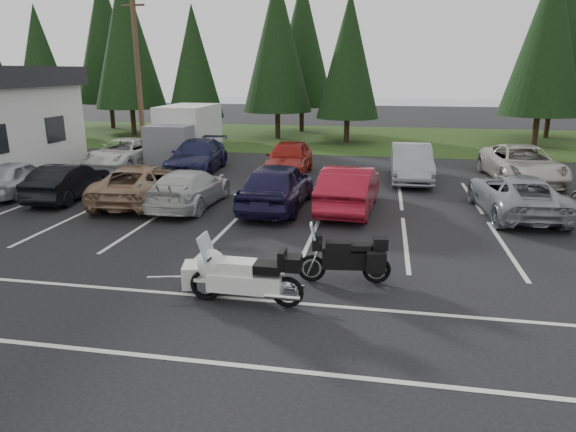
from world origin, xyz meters
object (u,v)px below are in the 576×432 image
(utility_pole, at_px, (138,71))
(car_near_3, at_px, (190,188))
(car_far_1, at_px, (197,156))
(cargo_trailer, at_px, (206,277))
(car_near_0, at_px, (17,177))
(car_far_4, at_px, (522,164))
(car_far_3, at_px, (411,163))
(touring_motorcycle, at_px, (245,271))
(box_truck, at_px, (182,135))
(car_near_2, at_px, (143,183))
(car_far_2, at_px, (289,158))
(car_near_1, at_px, (68,181))
(car_near_6, at_px, (516,195))
(car_near_4, at_px, (277,185))
(adventure_motorcycle, at_px, (344,253))
(car_near_5, at_px, (349,188))
(car_far_0, at_px, (125,153))

(utility_pole, distance_m, car_near_3, 10.85)
(car_far_1, relative_size, cargo_trailer, 3.68)
(car_near_0, distance_m, car_far_4, 20.99)
(car_far_1, relative_size, car_far_3, 1.08)
(touring_motorcycle, bearing_deg, car_far_1, 114.74)
(box_truck, xyz_separation_m, car_near_0, (-3.61, -8.27, -0.77))
(box_truck, relative_size, car_near_2, 1.09)
(car_far_2, bearing_deg, cargo_trailer, -88.70)
(car_near_0, relative_size, touring_motorcycle, 1.49)
(car_near_1, bearing_deg, car_near_6, 179.32)
(car_near_3, bearing_deg, touring_motorcycle, 120.10)
(car_near_0, relative_size, car_near_4, 0.82)
(touring_motorcycle, distance_m, adventure_motorcycle, 2.44)
(car_near_4, xyz_separation_m, car_near_5, (2.51, 0.24, -0.05))
(car_far_4, relative_size, touring_motorcycle, 2.09)
(car_near_0, height_order, car_near_5, car_near_5)
(car_near_1, distance_m, car_far_0, 6.66)
(car_near_6, relative_size, car_far_1, 0.96)
(car_far_0, distance_m, adventure_motorcycle, 17.44)
(car_near_1, bearing_deg, car_near_2, 177.46)
(car_near_1, height_order, adventure_motorcycle, adventure_motorcycle)
(adventure_motorcycle, bearing_deg, car_far_2, 99.33)
(car_near_2, distance_m, car_near_6, 13.12)
(car_near_1, relative_size, adventure_motorcycle, 1.74)
(car_far_4, bearing_deg, car_far_0, 175.58)
(car_far_0, bearing_deg, car_far_1, -3.20)
(car_near_1, bearing_deg, car_near_4, 177.01)
(utility_pole, distance_m, car_far_4, 18.93)
(car_near_6, height_order, touring_motorcycle, touring_motorcycle)
(utility_pole, relative_size, car_near_1, 2.19)
(car_near_3, distance_m, car_far_3, 9.98)
(utility_pole, xyz_separation_m, car_far_4, (18.46, -1.60, -3.92))
(cargo_trailer, relative_size, adventure_motorcycle, 0.60)
(car_far_1, bearing_deg, car_far_4, -2.33)
(car_near_4, xyz_separation_m, car_far_1, (-5.14, 5.95, -0.08))
(car_far_1, distance_m, adventure_motorcycle, 14.50)
(utility_pole, distance_m, cargo_trailer, 18.10)
(utility_pole, bearing_deg, car_near_2, -64.67)
(car_far_3, bearing_deg, car_far_2, 176.53)
(box_truck, distance_m, car_far_0, 3.15)
(adventure_motorcycle, bearing_deg, utility_pole, 122.64)
(adventure_motorcycle, bearing_deg, cargo_trailer, -167.48)
(car_far_1, xyz_separation_m, car_far_4, (14.73, 0.49, 0.03))
(utility_pole, bearing_deg, adventure_motorcycle, -50.53)
(car_near_1, relative_size, car_near_6, 0.82)
(car_far_0, xyz_separation_m, touring_motorcycle, (10.06, -14.17, 0.04))
(car_near_1, relative_size, car_far_2, 0.88)
(car_near_0, relative_size, car_near_5, 0.84)
(box_truck, bearing_deg, utility_pole, -165.96)
(car_near_4, bearing_deg, car_near_5, -172.56)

